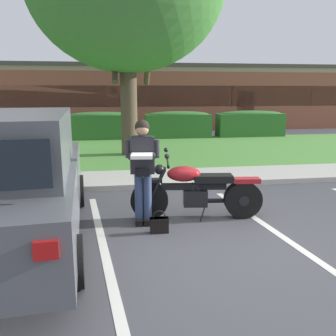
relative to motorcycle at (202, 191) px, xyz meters
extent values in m
plane|color=#424247|center=(0.18, -1.01, -0.48)|extent=(140.00, 140.00, 0.00)
cube|color=#B7B2A8|center=(0.18, 2.01, -0.42)|extent=(60.00, 0.20, 0.12)
cube|color=#B7B2A8|center=(0.18, 2.86, -0.44)|extent=(60.00, 1.50, 0.08)
cube|color=#518E3D|center=(0.18, 7.01, -0.45)|extent=(60.00, 6.79, 0.06)
cube|color=silver|center=(-1.65, -0.81, -0.48)|extent=(0.65, 4.38, 0.01)
cube|color=silver|center=(0.99, -0.81, -0.48)|extent=(0.65, 4.38, 0.01)
cylinder|color=black|center=(-0.88, 0.10, -0.16)|extent=(0.65, 0.18, 0.64)
cylinder|color=black|center=(-0.88, 0.10, -0.16)|extent=(0.19, 0.14, 0.18)
cylinder|color=black|center=(0.71, -0.09, -0.16)|extent=(0.66, 0.26, 0.64)
cylinder|color=black|center=(0.71, -0.09, -0.16)|extent=(0.20, 0.22, 0.18)
cube|color=black|center=(-0.88, 0.10, 0.19)|extent=(0.45, 0.19, 0.06)
cube|color=maroon|center=(0.75, -0.10, 0.18)|extent=(0.46, 0.25, 0.08)
cylinder|color=black|center=(-0.76, 0.01, 0.12)|extent=(0.31, 0.08, 0.58)
cylinder|color=black|center=(-0.74, 0.17, 0.12)|extent=(0.31, 0.08, 0.58)
sphere|color=black|center=(-0.71, 0.08, 0.38)|extent=(0.17, 0.17, 0.17)
cylinder|color=black|center=(-0.57, 0.07, 0.50)|extent=(0.12, 0.72, 0.03)
cylinder|color=black|center=(-0.62, -0.29, 0.50)|extent=(0.06, 0.10, 0.04)
cylinder|color=black|center=(-0.53, 0.42, 0.50)|extent=(0.06, 0.10, 0.04)
sphere|color=black|center=(-0.63, -0.23, 0.66)|extent=(0.08, 0.08, 0.08)
sphere|color=black|center=(-0.56, 0.37, 0.66)|extent=(0.08, 0.08, 0.08)
cube|color=black|center=(-0.14, 0.01, 0.08)|extent=(1.10, 0.23, 0.10)
ellipsoid|color=maroon|center=(-0.31, 0.03, 0.30)|extent=(0.59, 0.39, 0.26)
cube|color=black|center=(0.19, -0.03, 0.22)|extent=(0.67, 0.36, 0.12)
cube|color=black|center=(-0.11, 0.01, -0.12)|extent=(0.43, 0.29, 0.28)
cylinder|color=black|center=(-0.14, 0.01, 0.04)|extent=(0.19, 0.14, 0.21)
cylinder|color=black|center=(-0.08, 0.01, 0.04)|extent=(0.19, 0.14, 0.21)
cylinder|color=black|center=(0.28, 0.10, -0.22)|extent=(0.61, 0.15, 0.08)
cylinder|color=black|center=(0.47, 0.08, -0.22)|extent=(0.61, 0.15, 0.08)
cylinder|color=black|center=(-0.01, -0.16, -0.33)|extent=(0.13, 0.11, 0.30)
cube|color=black|center=(-0.94, -0.17, -0.43)|extent=(0.14, 0.25, 0.10)
cube|color=black|center=(-1.08, -0.15, -0.43)|extent=(0.14, 0.25, 0.10)
cylinder|color=navy|center=(-0.94, -0.15, -0.05)|extent=(0.14, 0.14, 0.86)
cylinder|color=navy|center=(-1.08, -0.13, -0.05)|extent=(0.14, 0.14, 0.86)
cube|color=#232328|center=(-1.01, -0.14, 0.67)|extent=(0.40, 0.26, 0.58)
cube|color=#232328|center=(-1.01, -0.14, 0.94)|extent=(0.32, 0.23, 0.06)
sphere|color=#A87A5B|center=(-1.01, -0.14, 1.08)|extent=(0.21, 0.21, 0.21)
sphere|color=black|center=(-1.00, -0.12, 1.11)|extent=(0.23, 0.23, 0.23)
cube|color=black|center=(-1.02, -0.27, 0.42)|extent=(0.23, 0.12, 0.12)
cylinder|color=#232328|center=(-0.87, -0.31, 0.69)|extent=(0.13, 0.35, 0.09)
cylinder|color=#232328|center=(-1.18, -0.28, 0.69)|extent=(0.13, 0.35, 0.09)
cylinder|color=#232328|center=(-0.79, -0.18, 0.77)|extent=(0.10, 0.10, 0.28)
cylinder|color=#232328|center=(-1.23, -0.13, 0.77)|extent=(0.10, 0.10, 0.28)
cube|color=white|center=(-1.04, -0.44, 0.71)|extent=(0.35, 0.35, 0.05)
cube|color=black|center=(-0.80, -0.55, -0.36)|extent=(0.28, 0.12, 0.24)
cube|color=black|center=(-0.80, -0.56, -0.26)|extent=(0.28, 0.13, 0.04)
torus|color=black|center=(-0.80, -0.55, -0.22)|extent=(0.20, 0.02, 0.20)
cube|color=#515459|center=(-2.94, -0.57, 0.22)|extent=(2.26, 4.83, 0.80)
cube|color=#515459|center=(-2.92, -0.72, 1.00)|extent=(1.93, 3.04, 0.76)
cube|color=black|center=(-2.09, -0.66, 1.00)|extent=(0.25, 2.72, 0.55)
cube|color=black|center=(-3.02, 0.50, 0.96)|extent=(1.57, 0.36, 0.51)
cube|color=black|center=(-3.12, 1.81, -0.08)|extent=(1.90, 0.25, 0.20)
cube|color=#B21414|center=(-2.01, -2.88, 0.40)|extent=(0.20, 0.08, 0.16)
cylinder|color=black|center=(-2.16, 0.95, -0.18)|extent=(0.29, 0.62, 0.60)
cylinder|color=black|center=(-1.93, -1.96, -0.18)|extent=(0.29, 0.62, 0.60)
cylinder|color=#4C3D2D|center=(-0.95, 6.14, 1.01)|extent=(0.54, 0.54, 2.99)
cylinder|color=#4C3D2D|center=(-0.31, 6.14, 2.45)|extent=(0.19, 1.39, 1.22)
cylinder|color=#4C3D2D|center=(-1.38, 6.14, 2.39)|extent=(0.19, 1.00, 1.07)
cube|color=#336B2D|center=(-5.45, 10.28, 0.07)|extent=(2.61, 0.90, 1.10)
ellipsoid|color=#336B2D|center=(-5.45, 10.28, 0.62)|extent=(2.48, 0.84, 0.28)
cube|color=#336B2D|center=(-2.02, 10.28, 0.07)|extent=(2.94, 0.90, 1.10)
ellipsoid|color=#336B2D|center=(-2.02, 10.28, 0.62)|extent=(2.80, 0.84, 0.28)
cube|color=#336B2D|center=(1.41, 10.28, 0.07)|extent=(2.95, 0.90, 1.10)
ellipsoid|color=#336B2D|center=(1.41, 10.28, 0.62)|extent=(2.80, 0.84, 0.28)
cube|color=#336B2D|center=(4.85, 10.28, 0.07)|extent=(3.12, 0.90, 1.10)
ellipsoid|color=#336B2D|center=(4.85, 10.28, 0.62)|extent=(2.97, 0.84, 0.28)
cube|color=#93513D|center=(0.28, 17.59, 1.20)|extent=(27.41, 8.39, 3.37)
cube|color=#998466|center=(0.28, 13.44, 2.77)|extent=(27.41, 0.10, 0.24)
cube|color=#4C4742|center=(0.28, 17.59, 2.99)|extent=(27.68, 8.47, 0.20)
cube|color=#1E282D|center=(0.28, 13.43, 1.37)|extent=(23.29, 0.06, 1.10)
cube|color=#93513D|center=(-4.38, 13.42, 1.37)|extent=(0.08, 0.04, 1.20)
cube|color=#93513D|center=(0.28, 13.42, 1.37)|extent=(0.08, 0.04, 1.20)
cube|color=#93513D|center=(4.94, 13.42, 1.37)|extent=(0.08, 0.04, 1.20)
cube|color=#93513D|center=(9.60, 13.42, 1.37)|extent=(0.08, 0.04, 1.20)
cube|color=#473323|center=(5.76, 13.44, 0.57)|extent=(1.00, 0.08, 2.10)
camera|label=1|loc=(-1.43, -5.67, 1.66)|focal=38.10mm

